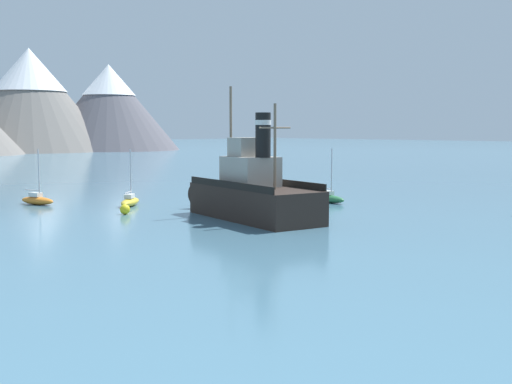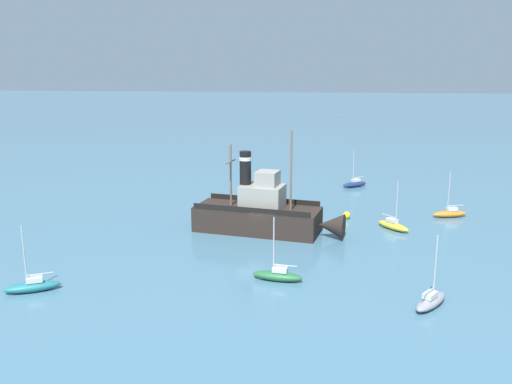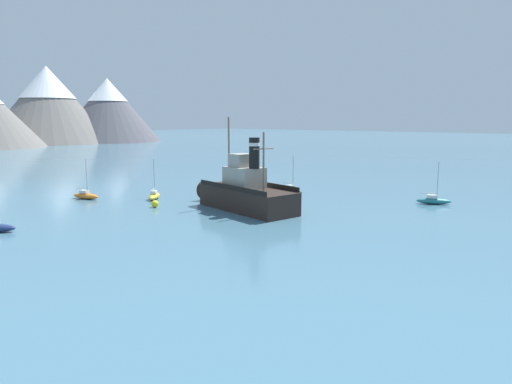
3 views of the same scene
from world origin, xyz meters
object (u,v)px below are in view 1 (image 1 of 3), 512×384
(old_tugboat, at_px, (249,194))
(sailboat_yellow, at_px, (130,201))
(mooring_buoy, at_px, (125,209))
(sailboat_green, at_px, (329,198))
(sailboat_orange, at_px, (37,200))
(sailboat_grey, at_px, (272,188))

(old_tugboat, relative_size, sailboat_yellow, 3.01)
(old_tugboat, distance_m, mooring_buoy, 10.05)
(sailboat_yellow, bearing_deg, sailboat_green, -34.53)
(sailboat_yellow, distance_m, sailboat_orange, 8.44)
(sailboat_grey, xyz_separation_m, mooring_buoy, (-20.95, -4.95, -0.03))
(sailboat_yellow, height_order, sailboat_grey, same)
(sailboat_orange, bearing_deg, sailboat_green, -39.59)
(sailboat_yellow, relative_size, mooring_buoy, 6.17)
(sailboat_orange, relative_size, sailboat_grey, 1.00)
(sailboat_green, xyz_separation_m, sailboat_grey, (3.15, 10.56, 0.00))
(sailboat_green, xyz_separation_m, sailboat_yellow, (-14.57, 10.03, 0.00))
(sailboat_grey, height_order, mooring_buoy, sailboat_grey)
(sailboat_green, distance_m, sailboat_yellow, 17.69)
(sailboat_grey, bearing_deg, old_tugboat, -139.33)
(sailboat_green, bearing_deg, sailboat_grey, 73.40)
(old_tugboat, relative_size, sailboat_orange, 3.01)
(sailboat_green, bearing_deg, old_tugboat, -168.14)
(sailboat_yellow, relative_size, sailboat_orange, 1.00)
(sailboat_orange, bearing_deg, sailboat_yellow, -50.23)
(sailboat_orange, bearing_deg, mooring_buoy, -78.72)
(old_tugboat, xyz_separation_m, sailboat_grey, (15.24, 13.09, -1.40))
(sailboat_orange, bearing_deg, old_tugboat, -67.53)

